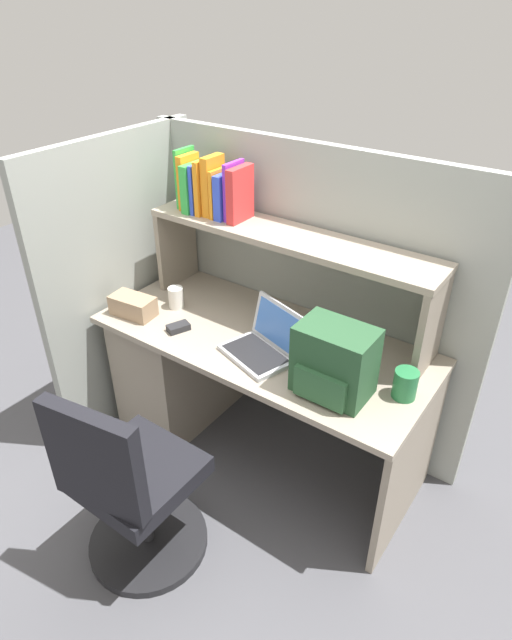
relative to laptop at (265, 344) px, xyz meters
The scene contains 13 objects.
ground_plane 0.79m from the laptop, 129.36° to the left, with size 8.00×8.00×0.00m, color #4C4C51.
desk 0.61m from the laptop, 168.19° to the left, with size 1.60×0.70×0.73m.
cubicle_partition_rear 0.48m from the laptop, 99.56° to the left, with size 1.84×0.05×1.55m, color #939991.
cubicle_partition_left 0.93m from the laptop, behind, with size 0.05×1.06×1.55m, color #939991.
overhead_hutch 0.43m from the laptop, 105.12° to the left, with size 1.44×0.28×0.45m.
reference_books_on_shelf 0.79m from the laptop, 150.08° to the left, with size 0.37×0.18×0.29m.
laptop is the anchor object (origin of this frame).
backpack 0.39m from the laptop, ahead, with size 0.30×0.23×0.30m.
computer_mouse 0.45m from the laptop, 169.11° to the right, with size 0.06×0.10×0.03m, color #262628.
paper_cup 0.60m from the laptop, behind, with size 0.08×0.08×0.11m, color white.
tissue_box 0.73m from the laptop, behind, with size 0.22×0.12×0.10m, color #9E7F60.
snack_canister 0.63m from the laptop, ahead, with size 0.10×0.10×0.12m, color #26723F.
office_chair 0.83m from the laptop, 102.08° to the right, with size 0.52×0.52×0.93m.
Camera 1 is at (1.18, -1.71, 2.12)m, focal length 30.09 mm.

